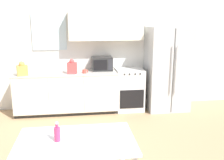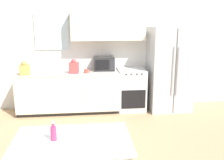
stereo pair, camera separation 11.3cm
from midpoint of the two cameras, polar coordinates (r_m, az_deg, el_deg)
ground_plane at (r=3.89m, az=-3.07°, el=-17.42°), size 12.00×12.00×0.00m
wall_back at (r=5.71m, az=-4.08°, el=7.79°), size 12.00×0.38×2.70m
kitchen_counter at (r=5.58m, az=-9.29°, el=-2.69°), size 2.20×0.67×0.90m
oven_range at (r=5.69m, az=4.95°, el=-2.13°), size 0.61×0.63×0.94m
refrigerator at (r=5.75m, az=13.56°, el=2.47°), size 0.91×0.78×1.86m
kitchen_sink at (r=5.51m, az=-12.99°, el=1.90°), size 0.55×0.38×0.23m
microwave at (r=5.57m, az=-1.25°, el=3.79°), size 0.45×0.36×0.30m
coffee_mug at (r=5.30m, az=-5.26°, el=2.04°), size 0.12×0.09×0.08m
grocery_bag_0 at (r=5.38m, az=-18.81°, el=2.41°), size 0.25×0.23×0.29m
grocery_bag_1 at (r=5.29m, az=-8.11°, el=2.98°), size 0.21×0.18×0.31m
dining_table at (r=2.85m, az=-7.87°, el=-15.10°), size 1.28×0.79×0.74m
drink_bottle at (r=2.79m, az=-12.07°, el=-11.72°), size 0.07×0.07×0.22m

